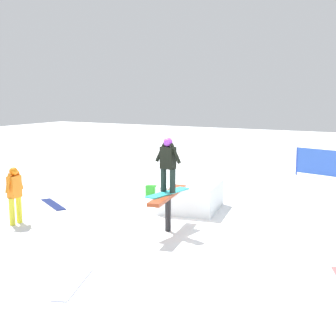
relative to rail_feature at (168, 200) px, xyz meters
The scene contains 8 objects.
ground_plane 0.76m from the rail_feature, ahead, with size 60.00×60.00×0.00m, color white.
rail_feature is the anchor object (origin of this frame).
snow_kicker_ramp 2.19m from the rail_feature, 168.49° to the right, with size 1.80×1.50×0.77m, color white.
main_rider_on_rail 0.80m from the rail_feature, ahead, with size 1.40×0.73×1.31m.
bystander_orange 3.85m from the rail_feature, 70.27° to the right, with size 0.63×0.24×1.44m.
loose_snowboard_white 3.55m from the rail_feature, ahead, with size 1.46×0.28×0.02m, color silver.
loose_snowboard_navy 4.32m from the rail_feature, 98.86° to the right, with size 1.56×0.28×0.02m, color navy.
backpack_on_snow 3.86m from the rail_feature, 143.02° to the right, with size 0.30×0.22×0.34m, color green.
Camera 1 is at (9.37, 5.18, 3.28)m, focal length 50.00 mm.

